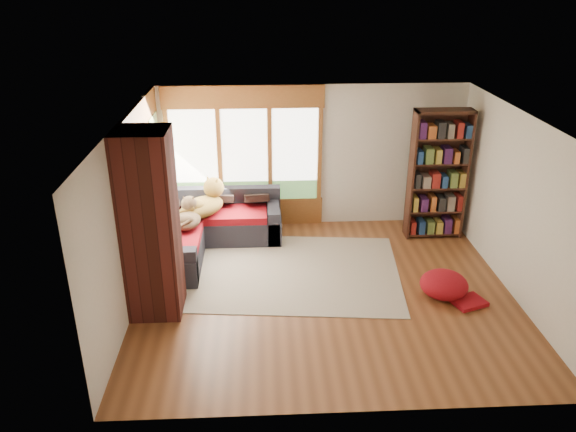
# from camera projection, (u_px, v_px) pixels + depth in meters

# --- Properties ---
(floor) EXTENTS (5.50, 5.50, 0.00)m
(floor) POSITION_uv_depth(u_px,v_px,m) (325.00, 291.00, 8.38)
(floor) COLOR brown
(floor) RESTS_ON ground
(ceiling) EXTENTS (5.50, 5.50, 0.00)m
(ceiling) POSITION_uv_depth(u_px,v_px,m) (330.00, 120.00, 7.33)
(ceiling) COLOR white
(wall_back) EXTENTS (5.50, 0.04, 2.60)m
(wall_back) POSITION_uv_depth(u_px,v_px,m) (311.00, 157.00, 10.14)
(wall_back) COLOR silver
(wall_back) RESTS_ON ground
(wall_front) EXTENTS (5.50, 0.04, 2.60)m
(wall_front) POSITION_uv_depth(u_px,v_px,m) (356.00, 311.00, 5.57)
(wall_front) COLOR silver
(wall_front) RESTS_ON ground
(wall_left) EXTENTS (0.04, 5.00, 2.60)m
(wall_left) POSITION_uv_depth(u_px,v_px,m) (129.00, 215.00, 7.72)
(wall_left) COLOR silver
(wall_left) RESTS_ON ground
(wall_right) EXTENTS (0.04, 5.00, 2.60)m
(wall_right) POSITION_uv_depth(u_px,v_px,m) (519.00, 207.00, 7.98)
(wall_right) COLOR silver
(wall_right) RESTS_ON ground
(windows_back) EXTENTS (2.82, 0.10, 1.90)m
(windows_back) POSITION_uv_depth(u_px,v_px,m) (245.00, 156.00, 10.03)
(windows_back) COLOR brown
(windows_back) RESTS_ON wall_back
(windows_left) EXTENTS (0.10, 2.62, 1.90)m
(windows_left) POSITION_uv_depth(u_px,v_px,m) (146.00, 182.00, 8.80)
(windows_left) COLOR brown
(windows_left) RESTS_ON wall_left
(roller_blind) EXTENTS (0.03, 0.72, 0.90)m
(roller_blind) POSITION_uv_depth(u_px,v_px,m) (155.00, 142.00, 9.40)
(roller_blind) COLOR #859D64
(roller_blind) RESTS_ON wall_left
(brick_chimney) EXTENTS (0.70, 0.70, 2.60)m
(brick_chimney) POSITION_uv_depth(u_px,v_px,m) (150.00, 226.00, 7.42)
(brick_chimney) COLOR #471914
(brick_chimney) RESTS_ON ground
(sectional_sofa) EXTENTS (2.20, 2.20, 0.80)m
(sectional_sofa) POSITION_uv_depth(u_px,v_px,m) (202.00, 228.00, 9.72)
(sectional_sofa) COLOR black
(sectional_sofa) RESTS_ON ground
(area_rug) EXTENTS (3.51, 2.82, 0.01)m
(area_rug) POSITION_uv_depth(u_px,v_px,m) (294.00, 271.00, 8.91)
(area_rug) COLOR silver
(area_rug) RESTS_ON ground
(bookshelf) EXTENTS (0.98, 0.33, 2.29)m
(bookshelf) POSITION_uv_depth(u_px,v_px,m) (438.00, 175.00, 9.68)
(bookshelf) COLOR #3C1E14
(bookshelf) RESTS_ON ground
(pouf) EXTENTS (0.83, 0.83, 0.38)m
(pouf) POSITION_uv_depth(u_px,v_px,m) (444.00, 284.00, 8.18)
(pouf) COLOR maroon
(pouf) RESTS_ON area_rug
(dog_tan) EXTENTS (0.98, 1.04, 0.51)m
(dog_tan) POSITION_uv_depth(u_px,v_px,m) (205.00, 201.00, 9.55)
(dog_tan) COLOR brown
(dog_tan) RESTS_ON sectional_sofa
(dog_brindle) EXTENTS (0.47, 0.72, 0.38)m
(dog_brindle) POSITION_uv_depth(u_px,v_px,m) (188.00, 216.00, 9.14)
(dog_brindle) COLOR #3B2A1B
(dog_brindle) RESTS_ON sectional_sofa
(throw_pillows) EXTENTS (1.98, 1.68, 0.45)m
(throw_pillows) POSITION_uv_depth(u_px,v_px,m) (206.00, 202.00, 9.59)
(throw_pillows) COLOR black
(throw_pillows) RESTS_ON sectional_sofa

